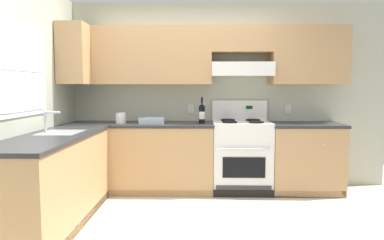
{
  "coord_description": "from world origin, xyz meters",
  "views": [
    {
      "loc": [
        0.2,
        -3.39,
        1.37
      ],
      "look_at": [
        0.12,
        0.7,
        1.0
      ],
      "focal_mm": 32.98,
      "sensor_mm": 36.0,
      "label": 1
    }
  ],
  "objects_px": {
    "stove": "(241,155)",
    "wine_bottle": "(202,113)",
    "paper_towel_roll": "(121,118)",
    "bowl": "(152,121)"
  },
  "relations": [
    {
      "from": "wine_bottle",
      "to": "stove",
      "type": "bearing_deg",
      "value": 3.93
    },
    {
      "from": "bowl",
      "to": "paper_towel_roll",
      "type": "relative_size",
      "value": 2.29
    },
    {
      "from": "stove",
      "to": "wine_bottle",
      "type": "xyz_separation_m",
      "value": [
        -0.53,
        -0.04,
        0.57
      ]
    },
    {
      "from": "stove",
      "to": "paper_towel_roll",
      "type": "xyz_separation_m",
      "value": [
        -1.59,
        -0.05,
        0.5
      ]
    },
    {
      "from": "stove",
      "to": "wine_bottle",
      "type": "bearing_deg",
      "value": -176.07
    },
    {
      "from": "wine_bottle",
      "to": "paper_towel_roll",
      "type": "height_order",
      "value": "wine_bottle"
    },
    {
      "from": "bowl",
      "to": "paper_towel_roll",
      "type": "xyz_separation_m",
      "value": [
        -0.42,
        0.05,
        0.04
      ]
    },
    {
      "from": "bowl",
      "to": "paper_towel_roll",
      "type": "bearing_deg",
      "value": 173.46
    },
    {
      "from": "stove",
      "to": "bowl",
      "type": "relative_size",
      "value": 3.73
    },
    {
      "from": "wine_bottle",
      "to": "bowl",
      "type": "bearing_deg",
      "value": -174.85
    }
  ]
}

